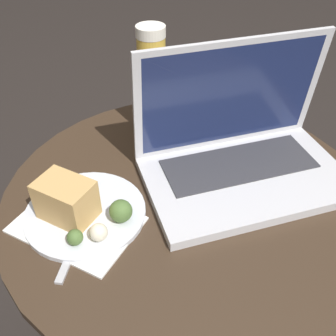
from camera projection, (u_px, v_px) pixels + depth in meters
ground_plane at (181, 328)px, 1.03m from camera, size 6.00×6.00×0.00m
table at (185, 232)px, 0.79m from camera, size 0.68×0.68×0.49m
napkin at (76, 225)px, 0.66m from camera, size 0.24×0.21×0.00m
laptop at (239, 150)px, 0.74m from camera, size 0.42×0.33×0.24m
beer_glass at (150, 82)px, 0.80m from camera, size 0.06×0.06×0.23m
snack_plate at (78, 208)px, 0.65m from camera, size 0.21×0.21×0.08m
fork at (77, 235)px, 0.64m from camera, size 0.04×0.16×0.01m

